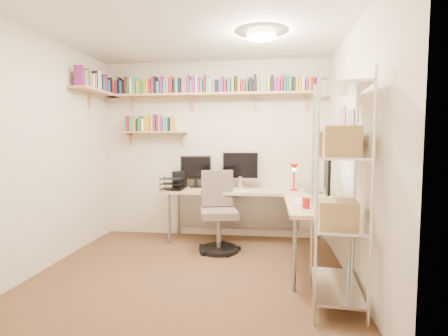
{
  "coord_description": "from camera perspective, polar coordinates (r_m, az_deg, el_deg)",
  "views": [
    {
      "loc": [
        0.78,
        -3.48,
        1.39
      ],
      "look_at": [
        0.27,
        0.55,
        1.06
      ],
      "focal_mm": 28.0,
      "sensor_mm": 36.0,
      "label": 1
    }
  ],
  "objects": [
    {
      "name": "ground",
      "position": [
        3.83,
        -5.29,
        -16.74
      ],
      "size": [
        3.2,
        3.2,
        0.0
      ],
      "primitive_type": "plane",
      "color": "#4F3522",
      "rests_on": "ground"
    },
    {
      "name": "room_shell",
      "position": [
        3.57,
        -5.4,
        7.12
      ],
      "size": [
        3.24,
        3.04,
        2.52
      ],
      "color": "beige",
      "rests_on": "ground"
    },
    {
      "name": "wall_shelves",
      "position": [
        4.96,
        -7.07,
        11.92
      ],
      "size": [
        3.12,
        1.09,
        0.8
      ],
      "color": "tan",
      "rests_on": "ground"
    },
    {
      "name": "corner_desk",
      "position": [
        4.51,
        3.39,
        -4.09
      ],
      "size": [
        2.2,
        1.86,
        1.24
      ],
      "color": "#D4B98A",
      "rests_on": "ground"
    },
    {
      "name": "office_chair",
      "position": [
        4.43,
        -0.92,
        -8.03
      ],
      "size": [
        0.54,
        0.55,
        1.0
      ],
      "rotation": [
        0.0,
        0.0,
        0.24
      ],
      "color": "black",
      "rests_on": "ground"
    },
    {
      "name": "wire_rack",
      "position": [
        3.05,
        18.15,
        -0.67
      ],
      "size": [
        0.47,
        0.86,
        1.91
      ],
      "rotation": [
        0.0,
        0.0,
        -0.09
      ],
      "color": "silver",
      "rests_on": "ground"
    }
  ]
}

